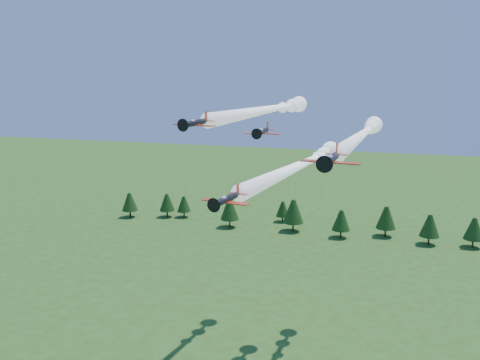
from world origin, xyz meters
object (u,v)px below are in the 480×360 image
(plane_left, at_px, (269,109))
(plane_right, at_px, (363,134))
(plane_lead, at_px, (302,164))
(plane_slot, at_px, (262,132))

(plane_left, relative_size, plane_right, 0.94)
(plane_lead, relative_size, plane_slot, 7.45)
(plane_lead, bearing_deg, plane_left, 138.24)
(plane_lead, height_order, plane_left, plane_left)
(plane_lead, distance_m, plane_right, 14.65)
(plane_left, height_order, plane_right, plane_left)
(plane_lead, bearing_deg, plane_right, 54.09)
(plane_right, bearing_deg, plane_left, 178.53)
(plane_lead, distance_m, plane_left, 17.21)
(plane_left, distance_m, plane_right, 19.63)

